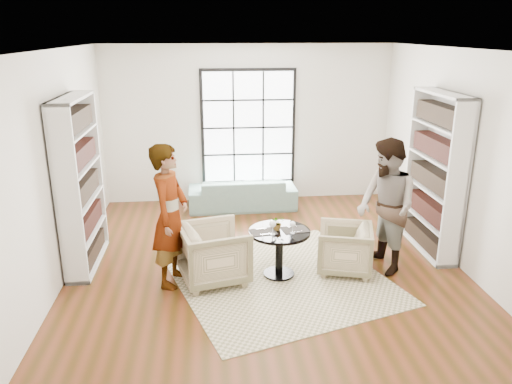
{
  "coord_description": "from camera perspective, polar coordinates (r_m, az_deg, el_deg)",
  "views": [
    {
      "loc": [
        -0.77,
        -6.51,
        3.23
      ],
      "look_at": [
        -0.1,
        0.4,
        0.97
      ],
      "focal_mm": 35.0,
      "sensor_mm": 36.0,
      "label": 1
    }
  ],
  "objects": [
    {
      "name": "room_shell",
      "position": [
        7.36,
        0.66,
        2.47
      ],
      "size": [
        6.0,
        6.01,
        6.0
      ],
      "color": "silver",
      "rests_on": "ground"
    },
    {
      "name": "sofa",
      "position": [
        9.44,
        -1.58,
        -0.1
      ],
      "size": [
        2.03,
        0.83,
        0.59
      ],
      "primitive_type": "imported",
      "rotation": [
        0.0,
        0.0,
        3.16
      ],
      "color": "slate",
      "rests_on": "ground"
    },
    {
      "name": "placemat_left",
      "position": [
        6.66,
        0.82,
        -4.57
      ],
      "size": [
        0.38,
        0.31,
        0.01
      ],
      "primitive_type": "cube",
      "rotation": [
        0.0,
        0.0,
        0.16
      ],
      "color": "black",
      "rests_on": "pedestal_table"
    },
    {
      "name": "rug",
      "position": [
        6.88,
        2.88,
        -9.93
      ],
      "size": [
        3.35,
        3.35,
        0.01
      ],
      "primitive_type": "cube",
      "rotation": [
        0.0,
        0.0,
        0.32
      ],
      "color": "#C4B593",
      "rests_on": "ground"
    },
    {
      "name": "wine_glass_left",
      "position": [
        6.54,
        1.91,
        -3.72
      ],
      "size": [
        0.09,
        0.09,
        0.2
      ],
      "color": "silver",
      "rests_on": "pedestal_table"
    },
    {
      "name": "placemat_right",
      "position": [
        6.76,
        4.47,
        -4.3
      ],
      "size": [
        0.38,
        0.31,
        0.01
      ],
      "primitive_type": "cube",
      "rotation": [
        0.0,
        0.0,
        0.16
      ],
      "color": "black",
      "rests_on": "pedestal_table"
    },
    {
      "name": "cutlery_left",
      "position": [
        6.66,
        0.82,
        -4.52
      ],
      "size": [
        0.17,
        0.24,
        0.01
      ],
      "primitive_type": null,
      "rotation": [
        0.0,
        0.0,
        0.16
      ],
      "color": "silver",
      "rests_on": "placemat_left"
    },
    {
      "name": "armchair_left",
      "position": [
        6.72,
        -4.82,
        -7.01
      ],
      "size": [
        1.05,
        1.03,
        0.79
      ],
      "primitive_type": "imported",
      "rotation": [
        0.0,
        0.0,
        1.82
      ],
      "color": "tan",
      "rests_on": "ground"
    },
    {
      "name": "flower_centerpiece",
      "position": [
        6.71,
        2.47,
        -3.53
      ],
      "size": [
        0.22,
        0.2,
        0.2
      ],
      "primitive_type": "imported",
      "rotation": [
        0.0,
        0.0,
        0.25
      ],
      "color": "gray",
      "rests_on": "pedestal_table"
    },
    {
      "name": "cutlery_right",
      "position": [
        6.75,
        4.47,
        -4.24
      ],
      "size": [
        0.17,
        0.24,
        0.01
      ],
      "primitive_type": null,
      "rotation": [
        0.0,
        0.0,
        0.16
      ],
      "color": "silver",
      "rests_on": "placemat_right"
    },
    {
      "name": "person_left",
      "position": [
        6.53,
        -9.79,
        -2.7
      ],
      "size": [
        0.63,
        0.79,
        1.9
      ],
      "primitive_type": "imported",
      "rotation": [
        0.0,
        0.0,
        1.28
      ],
      "color": "gray",
      "rests_on": "ground"
    },
    {
      "name": "wine_glass_right",
      "position": [
        6.6,
        4.21,
        -3.73
      ],
      "size": [
        0.08,
        0.08,
        0.17
      ],
      "color": "silver",
      "rests_on": "pedestal_table"
    },
    {
      "name": "armchair_right",
      "position": [
        7.08,
        10.06,
        -6.39
      ],
      "size": [
        0.9,
        0.89,
        0.67
      ],
      "primitive_type": "imported",
      "rotation": [
        0.0,
        0.0,
        -1.84
      ],
      "color": "tan",
      "rests_on": "ground"
    },
    {
      "name": "pedestal_table",
      "position": [
        6.79,
        2.68,
        -5.84
      ],
      "size": [
        0.83,
        0.83,
        0.67
      ],
      "rotation": [
        0.0,
        0.0,
        0.16
      ],
      "color": "black",
      "rests_on": "ground"
    },
    {
      "name": "person_right",
      "position": [
        7.02,
        14.66,
        -1.65
      ],
      "size": [
        0.88,
        1.04,
        1.87
      ],
      "primitive_type": "imported",
      "rotation": [
        0.0,
        0.0,
        -1.37
      ],
      "color": "gray",
      "rests_on": "ground"
    },
    {
      "name": "ground",
      "position": [
        7.3,
        1.09,
        -8.23
      ],
      "size": [
        6.0,
        6.0,
        0.0
      ],
      "primitive_type": "plane",
      "color": "#602D16"
    }
  ]
}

